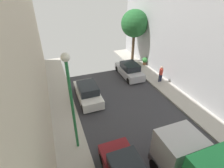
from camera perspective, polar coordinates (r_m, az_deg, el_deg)
parked_car_left_3 at (r=15.42m, az=-7.93°, el=-2.83°), size 1.78×4.20×1.57m
parked_car_right_3 at (r=19.33m, az=5.73°, el=4.53°), size 1.78×4.20×1.57m
pedestrian at (r=18.43m, az=15.76°, el=3.35°), size 0.40×0.36×1.72m
street_tree_1 at (r=22.14m, az=7.40°, el=19.01°), size 3.25×3.25×6.35m
potted_plant_2 at (r=22.26m, az=10.71°, el=7.59°), size 0.68×0.68×0.94m
lamp_post at (r=9.25m, az=-13.50°, el=-2.79°), size 0.44×0.44×6.17m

